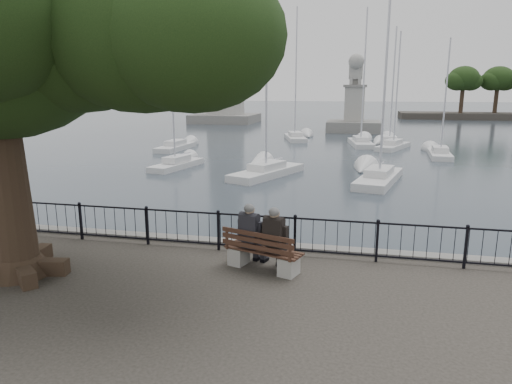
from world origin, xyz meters
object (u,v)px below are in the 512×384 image
(lion_monument, at_px, (354,112))
(tree, at_px, (27,24))
(bench, at_px, (262,256))
(person_left, at_px, (253,237))
(lighthouse, at_px, (224,41))
(person_right, at_px, (277,242))

(lion_monument, bearing_deg, tree, -97.11)
(bench, distance_m, person_left, 0.50)
(lighthouse, bearing_deg, person_left, -73.30)
(bench, bearing_deg, tree, -164.27)
(person_right, bearing_deg, bench, 179.75)
(bench, relative_size, person_right, 1.25)
(bench, height_order, tree, tree)
(bench, distance_m, lion_monument, 48.56)
(tree, relative_size, lighthouse, 0.34)
(person_right, relative_size, tree, 0.16)
(person_right, bearing_deg, lighthouse, 107.17)
(lighthouse, bearing_deg, tree, -77.44)
(person_right, height_order, tree, tree)
(person_left, bearing_deg, lighthouse, 106.70)
(bench, bearing_deg, lighthouse, 106.88)
(person_left, distance_m, lighthouse, 63.96)
(tree, bearing_deg, lion_monument, 82.89)
(person_left, relative_size, tree, 0.16)
(person_right, xyz_separation_m, tree, (-4.94, -1.29, 4.68))
(person_left, bearing_deg, person_right, -18.32)
(lion_monument, bearing_deg, lighthouse, 148.88)
(bench, height_order, lighthouse, lighthouse)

